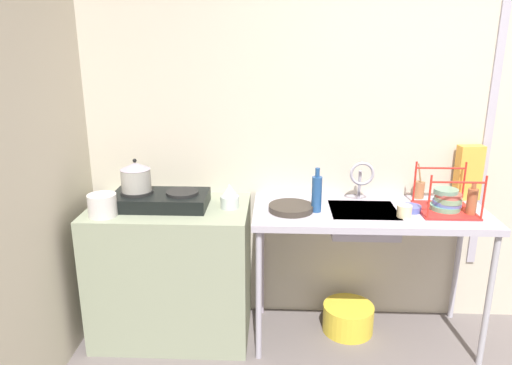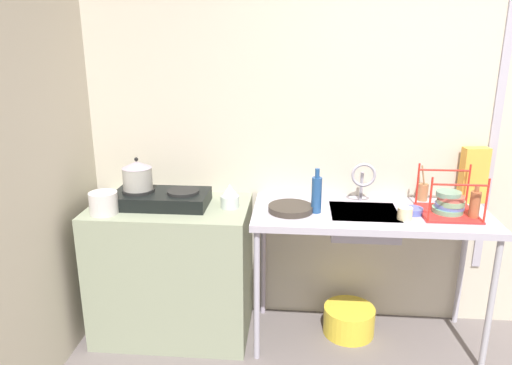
{
  "view_description": "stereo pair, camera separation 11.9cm",
  "coord_description": "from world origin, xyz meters",
  "px_view_note": "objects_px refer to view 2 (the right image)",
  "views": [
    {
      "loc": [
        -1.13,
        -1.4,
        1.87
      ],
      "look_at": [
        -1.24,
        1.35,
        1.03
      ],
      "focal_mm": 33.88,
      "sensor_mm": 36.0,
      "label": 1
    },
    {
      "loc": [
        -1.01,
        -1.39,
        1.87
      ],
      "look_at": [
        -1.24,
        1.35,
        1.03
      ],
      "focal_mm": 33.88,
      "sensor_mm": 36.0,
      "label": 2
    }
  ],
  "objects_px": {
    "dish_rack": "(449,205)",
    "cereal_box": "(473,175)",
    "sink_basin": "(363,222)",
    "bottle_by_rack": "(475,205)",
    "pot_beside_stove": "(104,203)",
    "stove": "(161,198)",
    "cup_by_rack": "(405,213)",
    "faucet": "(363,177)",
    "percolator": "(230,196)",
    "bottle_by_sink": "(317,194)",
    "utensil_jar": "(423,192)",
    "pot_on_left_burner": "(137,175)",
    "bucket_on_floor": "(349,320)",
    "frying_pan": "(291,208)",
    "small_bowl_on_drainboard": "(413,211)"
  },
  "relations": [
    {
      "from": "pot_beside_stove",
      "to": "small_bowl_on_drainboard",
      "type": "height_order",
      "value": "pot_beside_stove"
    },
    {
      "from": "sink_basin",
      "to": "bottle_by_rack",
      "type": "relative_size",
      "value": 2.01
    },
    {
      "from": "stove",
      "to": "percolator",
      "type": "xyz_separation_m",
      "value": [
        0.42,
        -0.0,
        0.03
      ]
    },
    {
      "from": "pot_beside_stove",
      "to": "bottle_by_sink",
      "type": "height_order",
      "value": "bottle_by_sink"
    },
    {
      "from": "pot_beside_stove",
      "to": "bottle_by_sink",
      "type": "distance_m",
      "value": 1.24
    },
    {
      "from": "faucet",
      "to": "pot_beside_stove",
      "type": "bearing_deg",
      "value": -168.58
    },
    {
      "from": "percolator",
      "to": "cup_by_rack",
      "type": "distance_m",
      "value": 1.02
    },
    {
      "from": "bottle_by_sink",
      "to": "utensil_jar",
      "type": "distance_m",
      "value": 0.73
    },
    {
      "from": "percolator",
      "to": "bottle_by_sink",
      "type": "distance_m",
      "value": 0.52
    },
    {
      "from": "dish_rack",
      "to": "percolator",
      "type": "bearing_deg",
      "value": 179.82
    },
    {
      "from": "sink_basin",
      "to": "small_bowl_on_drainboard",
      "type": "xyz_separation_m",
      "value": [
        0.28,
        -0.01,
        0.09
      ]
    },
    {
      "from": "bottle_by_sink",
      "to": "bottle_by_rack",
      "type": "bearing_deg",
      "value": -2.13
    },
    {
      "from": "dish_rack",
      "to": "utensil_jar",
      "type": "xyz_separation_m",
      "value": [
        -0.09,
        0.24,
        -0.0
      ]
    },
    {
      "from": "sink_basin",
      "to": "dish_rack",
      "type": "xyz_separation_m",
      "value": [
        0.48,
        -0.0,
        0.13
      ]
    },
    {
      "from": "stove",
      "to": "faucet",
      "type": "distance_m",
      "value": 1.24
    },
    {
      "from": "cup_by_rack",
      "to": "pot_on_left_burner",
      "type": "bearing_deg",
      "value": 175.99
    },
    {
      "from": "small_bowl_on_drainboard",
      "to": "stove",
      "type": "bearing_deg",
      "value": 179.39
    },
    {
      "from": "percolator",
      "to": "sink_basin",
      "type": "relative_size",
      "value": 0.37
    },
    {
      "from": "bucket_on_floor",
      "to": "small_bowl_on_drainboard",
      "type": "bearing_deg",
      "value": -13.05
    },
    {
      "from": "dish_rack",
      "to": "cup_by_rack",
      "type": "bearing_deg",
      "value": -158.8
    },
    {
      "from": "faucet",
      "to": "cereal_box",
      "type": "bearing_deg",
      "value": 7.7
    },
    {
      "from": "pot_beside_stove",
      "to": "cup_by_rack",
      "type": "xyz_separation_m",
      "value": [
        1.73,
        0.06,
        -0.03
      ]
    },
    {
      "from": "utensil_jar",
      "to": "bucket_on_floor",
      "type": "xyz_separation_m",
      "value": [
        -0.43,
        -0.18,
        -0.84
      ]
    },
    {
      "from": "dish_rack",
      "to": "cereal_box",
      "type": "height_order",
      "value": "cereal_box"
    },
    {
      "from": "bucket_on_floor",
      "to": "sink_basin",
      "type": "bearing_deg",
      "value": -56.42
    },
    {
      "from": "sink_basin",
      "to": "bottle_by_sink",
      "type": "xyz_separation_m",
      "value": [
        -0.29,
        -0.04,
        0.18
      ]
    },
    {
      "from": "dish_rack",
      "to": "bottle_by_rack",
      "type": "bearing_deg",
      "value": -29.26
    },
    {
      "from": "pot_beside_stove",
      "to": "cereal_box",
      "type": "height_order",
      "value": "cereal_box"
    },
    {
      "from": "stove",
      "to": "sink_basin",
      "type": "height_order",
      "value": "stove"
    },
    {
      "from": "sink_basin",
      "to": "pot_on_left_burner",
      "type": "bearing_deg",
      "value": 179.87
    },
    {
      "from": "stove",
      "to": "cup_by_rack",
      "type": "xyz_separation_m",
      "value": [
        1.44,
        -0.11,
        -0.01
      ]
    },
    {
      "from": "percolator",
      "to": "cup_by_rack",
      "type": "relative_size",
      "value": 1.77
    },
    {
      "from": "bottle_by_rack",
      "to": "pot_beside_stove",
      "type": "bearing_deg",
      "value": -177.47
    },
    {
      "from": "bottle_by_sink",
      "to": "bucket_on_floor",
      "type": "xyz_separation_m",
      "value": [
        0.25,
        0.1,
        -0.89
      ]
    },
    {
      "from": "sink_basin",
      "to": "utensil_jar",
      "type": "height_order",
      "value": "utensil_jar"
    },
    {
      "from": "bottle_by_rack",
      "to": "cereal_box",
      "type": "relative_size",
      "value": 0.57
    },
    {
      "from": "pot_beside_stove",
      "to": "sink_basin",
      "type": "xyz_separation_m",
      "value": [
        1.52,
        0.16,
        -0.13
      ]
    },
    {
      "from": "pot_on_left_burner",
      "to": "bucket_on_floor",
      "type": "relative_size",
      "value": 0.6
    },
    {
      "from": "stove",
      "to": "small_bowl_on_drainboard",
      "type": "distance_m",
      "value": 1.5
    },
    {
      "from": "cereal_box",
      "to": "cup_by_rack",
      "type": "bearing_deg",
      "value": -151.62
    },
    {
      "from": "utensil_jar",
      "to": "pot_on_left_burner",
      "type": "bearing_deg",
      "value": -172.27
    },
    {
      "from": "bucket_on_floor",
      "to": "frying_pan",
      "type": "bearing_deg",
      "value": -166.32
    },
    {
      "from": "percolator",
      "to": "bottle_by_sink",
      "type": "bearing_deg",
      "value": -4.3
    },
    {
      "from": "small_bowl_on_drainboard",
      "to": "bottle_by_rack",
      "type": "height_order",
      "value": "bottle_by_rack"
    },
    {
      "from": "stove",
      "to": "dish_rack",
      "type": "xyz_separation_m",
      "value": [
        1.71,
        -0.01,
        0.01
      ]
    },
    {
      "from": "cup_by_rack",
      "to": "faucet",
      "type": "bearing_deg",
      "value": 129.98
    },
    {
      "from": "pot_on_left_burner",
      "to": "cup_by_rack",
      "type": "distance_m",
      "value": 1.59
    },
    {
      "from": "stove",
      "to": "cup_by_rack",
      "type": "distance_m",
      "value": 1.44
    },
    {
      "from": "percolator",
      "to": "utensil_jar",
      "type": "bearing_deg",
      "value": 11.4
    },
    {
      "from": "percolator",
      "to": "sink_basin",
      "type": "xyz_separation_m",
      "value": [
        0.8,
        -0.0,
        -0.14
      ]
    }
  ]
}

